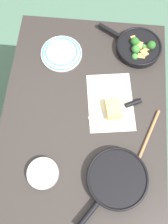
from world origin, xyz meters
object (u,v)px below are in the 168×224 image
grater_knife (123,107)px  dinner_plate_stack (61,53)px  skillet_broccoli (138,47)px  prep_bowl_steel (43,173)px  wooden_spoon (140,156)px  cheese_block (114,109)px  skillet_eggs (117,179)px

grater_knife → dinner_plate_stack: 0.45m
skillet_broccoli → dinner_plate_stack: bearing=38.8°
prep_bowl_steel → grater_knife: bearing=136.0°
wooden_spoon → prep_bowl_steel: 0.46m
wooden_spoon → cheese_block: cheese_block is taller
wooden_spoon → grater_knife: 0.26m
skillet_eggs → dinner_plate_stack: skillet_eggs is taller
skillet_broccoli → dinner_plate_stack: skillet_broccoli is taller
wooden_spoon → prep_bowl_steel: bearing=-53.3°
skillet_broccoli → prep_bowl_steel: (0.71, -0.42, -0.01)m
cheese_block → prep_bowl_steel: size_ratio=0.76×
skillet_broccoli → cheese_block: bearing=102.5°
skillet_broccoli → wooden_spoon: size_ratio=0.90×
skillet_broccoli → grater_knife: (0.35, -0.07, -0.02)m
skillet_eggs → grater_knife: size_ratio=1.37×
grater_knife → prep_bowl_steel: (0.36, -0.35, 0.01)m
grater_knife → cheese_block: size_ratio=2.43×
skillet_broccoli → grater_knife: size_ratio=1.33×
cheese_block → dinner_plate_stack: (-0.31, -0.30, -0.01)m
skillet_broccoli → skillet_eggs: bearing=112.9°
dinner_plate_stack → skillet_eggs: bearing=27.4°
skillet_broccoli → cheese_block: 0.39m
cheese_block → dinner_plate_stack: cheese_block is taller
skillet_eggs → grater_knife: bearing=-146.9°
wooden_spoon → dinner_plate_stack: 0.68m
wooden_spoon → prep_bowl_steel: prep_bowl_steel is taller
wooden_spoon → prep_bowl_steel: (0.12, -0.44, 0.01)m
prep_bowl_steel → skillet_eggs: bearing=91.1°
skillet_eggs → wooden_spoon: bearing=173.3°
prep_bowl_steel → cheese_block: bearing=138.3°
skillet_eggs → grater_knife: skillet_eggs is taller
skillet_eggs → wooden_spoon: 0.16m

